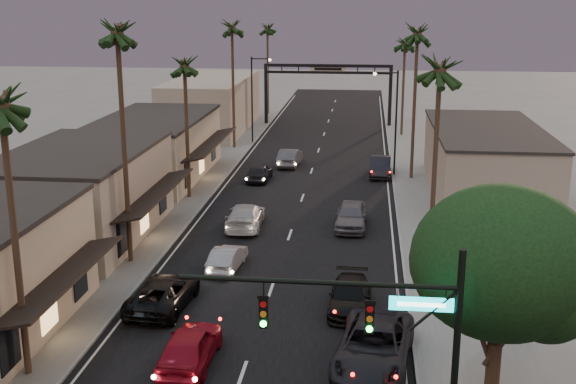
% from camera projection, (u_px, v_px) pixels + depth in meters
% --- Properties ---
extents(ground, '(200.00, 200.00, 0.00)m').
position_uv_depth(ground, '(306.00, 188.00, 58.09)').
color(ground, slate).
rests_on(ground, ground).
extents(road, '(14.00, 120.00, 0.02)m').
position_uv_depth(road, '(311.00, 173.00, 62.89)').
color(road, black).
rests_on(road, ground).
extents(sidewalk_left, '(5.00, 92.00, 0.12)m').
position_uv_depth(sidewalk_left, '(220.00, 154.00, 70.60)').
color(sidewalk_left, slate).
rests_on(sidewalk_left, ground).
extents(sidewalk_right, '(5.00, 92.00, 0.12)m').
position_uv_depth(sidewalk_right, '(416.00, 158.00, 68.58)').
color(sidewalk_right, slate).
rests_on(sidewalk_right, ground).
extents(storefront_mid, '(8.00, 14.00, 5.50)m').
position_uv_depth(storefront_mid, '(81.00, 196.00, 45.31)').
color(storefront_mid, gray).
rests_on(storefront_mid, ground).
extents(storefront_far, '(8.00, 16.00, 5.00)m').
position_uv_depth(storefront_far, '(154.00, 149.00, 60.74)').
color(storefront_far, '#B5A78A').
rests_on(storefront_far, ground).
extents(storefront_dist, '(8.00, 20.00, 6.00)m').
position_uv_depth(storefront_dist, '(212.00, 105.00, 82.68)').
color(storefront_dist, gray).
rests_on(storefront_dist, ground).
extents(building_right, '(8.00, 18.00, 5.00)m').
position_uv_depth(building_right, '(485.00, 162.00, 55.95)').
color(building_right, gray).
rests_on(building_right, ground).
extents(traffic_signal, '(8.51, 0.22, 7.80)m').
position_uv_depth(traffic_signal, '(392.00, 333.00, 21.61)').
color(traffic_signal, black).
rests_on(traffic_signal, ground).
extents(corner_tree, '(6.20, 6.20, 8.80)m').
position_uv_depth(corner_tree, '(504.00, 268.00, 24.29)').
color(corner_tree, '#38281C').
rests_on(corner_tree, ground).
extents(arch, '(15.20, 0.40, 7.27)m').
position_uv_depth(arch, '(328.00, 79.00, 85.44)').
color(arch, black).
rests_on(arch, ground).
extents(streetlight_right, '(2.13, 0.30, 9.00)m').
position_uv_depth(streetlight_right, '(393.00, 114.00, 60.77)').
color(streetlight_right, black).
rests_on(streetlight_right, ground).
extents(streetlight_left, '(2.13, 0.30, 9.00)m').
position_uv_depth(streetlight_left, '(255.00, 93.00, 74.71)').
color(streetlight_left, black).
rests_on(streetlight_left, ground).
extents(palm_la, '(3.20, 3.20, 13.20)m').
position_uv_depth(palm_la, '(0.00, 93.00, 26.27)').
color(palm_la, '#38281C').
rests_on(palm_la, ground).
extents(palm_lb, '(3.20, 3.20, 15.20)m').
position_uv_depth(palm_lb, '(117.00, 25.00, 38.25)').
color(palm_lb, '#38281C').
rests_on(palm_lb, ground).
extents(palm_lc, '(3.20, 3.20, 12.20)m').
position_uv_depth(palm_lc, '(184.00, 60.00, 52.44)').
color(palm_lc, '#38281C').
rests_on(palm_lc, ground).
extents(palm_ld, '(3.20, 3.20, 14.20)m').
position_uv_depth(palm_ld, '(232.00, 23.00, 70.17)').
color(palm_ld, '#38281C').
rests_on(palm_ld, ground).
extents(palm_ra, '(3.20, 3.20, 13.20)m').
position_uv_depth(palm_ra, '(440.00, 62.00, 38.85)').
color(palm_ra, '#38281C').
rests_on(palm_ra, ground).
extents(palm_rb, '(3.20, 3.20, 14.20)m').
position_uv_depth(palm_rb, '(418.00, 29.00, 57.79)').
color(palm_rb, '#38281C').
rests_on(palm_rb, ground).
extents(palm_rc, '(3.20, 3.20, 12.20)m').
position_uv_depth(palm_rc, '(405.00, 40.00, 77.49)').
color(palm_rc, '#38281C').
rests_on(palm_rc, ground).
extents(palm_far, '(3.20, 3.20, 13.20)m').
position_uv_depth(palm_far, '(267.00, 25.00, 92.47)').
color(palm_far, '#38281C').
rests_on(palm_far, ground).
extents(oncoming_red, '(2.06, 4.92, 1.66)m').
position_uv_depth(oncoming_red, '(190.00, 346.00, 29.88)').
color(oncoming_red, maroon).
rests_on(oncoming_red, ground).
extents(oncoming_pickup, '(2.89, 5.68, 1.54)m').
position_uv_depth(oncoming_pickup, '(163.00, 293.00, 35.46)').
color(oncoming_pickup, black).
rests_on(oncoming_pickup, ground).
extents(oncoming_silver, '(1.74, 4.15, 1.33)m').
position_uv_depth(oncoming_silver, '(227.00, 258.00, 40.54)').
color(oncoming_silver, gray).
rests_on(oncoming_silver, ground).
extents(oncoming_white, '(2.46, 5.59, 1.60)m').
position_uv_depth(oncoming_white, '(245.00, 216.00, 47.89)').
color(oncoming_white, '#B3B3B3').
rests_on(oncoming_white, ground).
extents(oncoming_dgrey, '(1.97, 4.43, 1.48)m').
position_uv_depth(oncoming_dgrey, '(259.00, 172.00, 60.25)').
color(oncoming_dgrey, black).
rests_on(oncoming_dgrey, ground).
extents(oncoming_grey_far, '(1.96, 4.88, 1.58)m').
position_uv_depth(oncoming_grey_far, '(290.00, 157.00, 65.57)').
color(oncoming_grey_far, '#47474C').
rests_on(oncoming_grey_far, ground).
extents(curbside_near, '(3.77, 6.72, 1.77)m').
position_uv_depth(curbside_near, '(374.00, 346.00, 29.79)').
color(curbside_near, black).
rests_on(curbside_near, ground).
extents(curbside_black, '(2.09, 4.84, 1.39)m').
position_uv_depth(curbside_black, '(350.00, 296.00, 35.24)').
color(curbside_black, black).
rests_on(curbside_black, ground).
extents(curbside_grey, '(2.18, 5.08, 1.71)m').
position_uv_depth(curbside_grey, '(351.00, 215.00, 47.80)').
color(curbside_grey, '#57565C').
rests_on(curbside_grey, ground).
extents(curbside_far, '(1.92, 5.05, 1.64)m').
position_uv_depth(curbside_far, '(380.00, 166.00, 61.88)').
color(curbside_far, black).
rests_on(curbside_far, ground).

